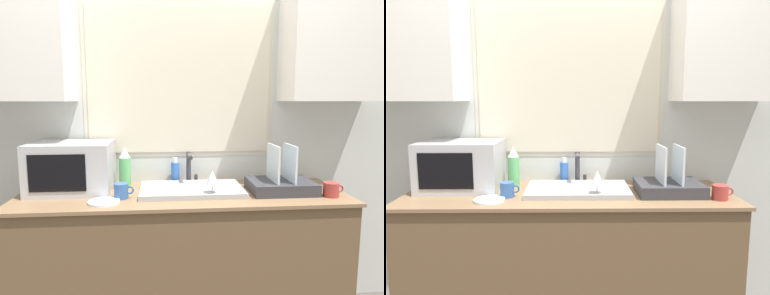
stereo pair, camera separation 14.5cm
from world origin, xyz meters
The scene contains 12 objects.
countertop centered at (0.00, 0.30, 0.45)m, with size 1.96×0.63×0.91m.
wall_back centered at (0.00, 0.58, 1.43)m, with size 6.00×0.38×2.60m.
sink_basin centered at (0.05, 0.31, 0.92)m, with size 0.62×0.37×0.03m.
faucet centered at (0.06, 0.50, 1.04)m, with size 0.08×0.17×0.22m.
microwave centered at (-0.67, 0.39, 1.06)m, with size 0.48×0.36×0.30m.
dish_rack centered at (0.60, 0.27, 0.96)m, with size 0.38×0.29×0.29m.
spray_bottle centered at (-0.36, 0.45, 1.03)m, with size 0.07×0.07×0.26m.
soap_bottle centered at (-0.04, 0.55, 0.98)m, with size 0.06×0.06×0.17m.
mug_near_sink centered at (-0.36, 0.21, 0.95)m, with size 0.11×0.08×0.09m.
wine_glass centered at (0.16, 0.17, 1.02)m, with size 0.08×0.08×0.16m.
mug_by_rack centered at (0.86, 0.14, 0.95)m, with size 0.12×0.09×0.08m.
small_plate centered at (-0.44, 0.13, 0.91)m, with size 0.17×0.17×0.01m.
Camera 2 is at (0.03, -1.72, 1.47)m, focal length 32.00 mm.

